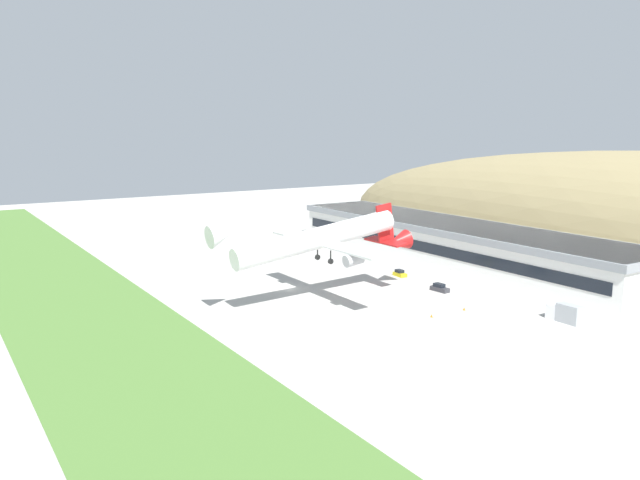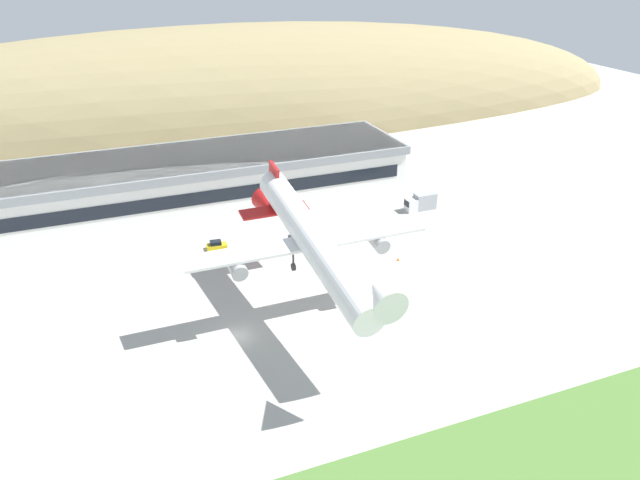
# 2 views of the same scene
# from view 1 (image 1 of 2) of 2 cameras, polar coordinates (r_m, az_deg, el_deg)

# --- Properties ---
(ground_plane) EXTENTS (404.30, 404.30, 0.00)m
(ground_plane) POSITION_cam_1_polar(r_m,az_deg,el_deg) (135.56, -2.91, -4.51)
(ground_plane) COLOR #ADAAA3
(grass_strip_foreground) EXTENTS (363.87, 29.43, 0.08)m
(grass_strip_foreground) POSITION_cam_1_polar(r_m,az_deg,el_deg) (120.97, -20.19, -6.92)
(grass_strip_foreground) COLOR #4C7533
(grass_strip_foreground) RESTS_ON ground_plane
(terminal_building) EXTENTS (110.76, 23.03, 9.56)m
(terminal_building) POSITION_cam_1_polar(r_m,az_deg,el_deg) (170.15, 12.05, 0.15)
(terminal_building) COLOR white
(terminal_building) RESTS_ON ground_plane
(cargo_airplane) EXTENTS (35.66, 46.67, 11.11)m
(cargo_airplane) POSITION_cam_1_polar(r_m,az_deg,el_deg) (123.57, 0.07, 0.08)
(cargo_airplane) COLOR white
(service_car_0) EXTENTS (3.75, 2.02, 1.54)m
(service_car_0) POSITION_cam_1_polar(r_m,az_deg,el_deg) (148.18, 7.30, -3.06)
(service_car_0) COLOR gold
(service_car_0) RESTS_ON ground_plane
(service_car_1) EXTENTS (4.23, 2.07, 1.45)m
(service_car_1) POSITION_cam_1_polar(r_m,az_deg,el_deg) (190.13, -3.76, -0.09)
(service_car_1) COLOR #999EA3
(service_car_1) RESTS_ON ground_plane
(service_car_2) EXTENTS (4.36, 2.03, 1.67)m
(service_car_2) POSITION_cam_1_polar(r_m,az_deg,el_deg) (135.92, 10.88, -4.34)
(service_car_2) COLOR #333338
(service_car_2) RESTS_ON ground_plane
(fuel_truck) EXTENTS (6.55, 2.38, 3.40)m
(fuel_truck) POSITION_cam_1_polar(r_m,az_deg,el_deg) (121.00, 21.52, -6.23)
(fuel_truck) COLOR silver
(fuel_truck) RESTS_ON ground_plane
(traffic_cone_0) EXTENTS (0.52, 0.52, 0.58)m
(traffic_cone_0) POSITION_cam_1_polar(r_m,az_deg,el_deg) (123.07, 13.04, -6.14)
(traffic_cone_0) COLOR orange
(traffic_cone_0) RESTS_ON ground_plane
(traffic_cone_1) EXTENTS (0.52, 0.52, 0.58)m
(traffic_cone_1) POSITION_cam_1_polar(r_m,az_deg,el_deg) (117.43, 10.16, -6.82)
(traffic_cone_1) COLOR orange
(traffic_cone_1) RESTS_ON ground_plane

